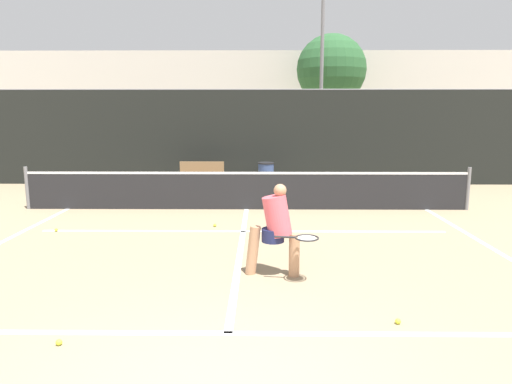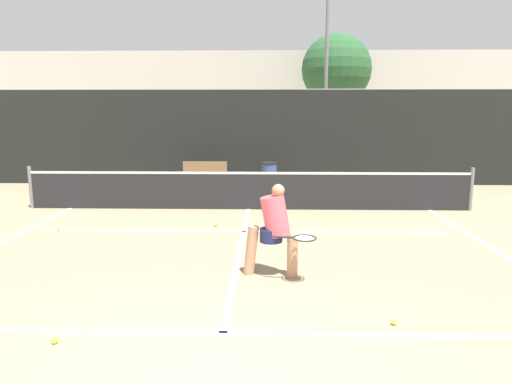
# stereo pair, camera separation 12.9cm
# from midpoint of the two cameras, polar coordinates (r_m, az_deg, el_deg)

# --- Properties ---
(court_baseline_near) EXTENTS (11.00, 0.10, 0.01)m
(court_baseline_near) POSITION_cam_midpoint_polar(r_m,az_deg,el_deg) (5.29, -4.24, -17.20)
(court_baseline_near) COLOR white
(court_baseline_near) RESTS_ON ground
(court_service_line) EXTENTS (8.25, 0.10, 0.01)m
(court_service_line) POSITION_cam_midpoint_polar(r_m,az_deg,el_deg) (9.38, -2.00, -4.92)
(court_service_line) COLOR white
(court_service_line) RESTS_ON ground
(court_center_mark) EXTENTS (0.10, 6.51, 0.01)m
(court_center_mark) POSITION_cam_midpoint_polar(r_m,az_deg,el_deg) (8.31, -2.35, -6.90)
(court_center_mark) COLOR white
(court_center_mark) RESTS_ON ground
(court_sideline_right) EXTENTS (0.10, 7.51, 0.01)m
(court_sideline_right) POSITION_cam_midpoint_polar(r_m,az_deg,el_deg) (9.25, 26.99, -6.25)
(court_sideline_right) COLOR white
(court_sideline_right) RESTS_ON ground
(net) EXTENTS (11.09, 0.09, 1.07)m
(net) POSITION_cam_midpoint_polar(r_m,az_deg,el_deg) (11.36, -1.53, 0.35)
(net) COLOR slate
(net) RESTS_ON ground
(fence_back) EXTENTS (24.00, 0.06, 3.15)m
(fence_back) POSITION_cam_midpoint_polar(r_m,az_deg,el_deg) (15.27, -0.98, 6.82)
(fence_back) COLOR black
(fence_back) RESTS_ON ground
(player_practicing) EXTENTS (1.09, 0.69, 1.39)m
(player_practicing) POSITION_cam_midpoint_polar(r_m,az_deg,el_deg) (6.74, 1.96, -4.44)
(player_practicing) COLOR tan
(player_practicing) RESTS_ON ground
(tennis_ball_scattered_0) EXTENTS (0.07, 0.07, 0.07)m
(tennis_ball_scattered_0) POSITION_cam_midpoint_polar(r_m,az_deg,el_deg) (5.69, 16.68, -15.23)
(tennis_ball_scattered_0) COLOR #D1E033
(tennis_ball_scattered_0) RESTS_ON ground
(tennis_ball_scattered_2) EXTENTS (0.07, 0.07, 0.07)m
(tennis_ball_scattered_2) POSITION_cam_midpoint_polar(r_m,az_deg,el_deg) (9.78, -5.54, -4.15)
(tennis_ball_scattered_2) COLOR #D1E033
(tennis_ball_scattered_2) RESTS_ON ground
(tennis_ball_scattered_4) EXTENTS (0.07, 0.07, 0.07)m
(tennis_ball_scattered_4) POSITION_cam_midpoint_polar(r_m,az_deg,el_deg) (10.24, -24.03, -4.35)
(tennis_ball_scattered_4) COLOR #D1E033
(tennis_ball_scattered_4) RESTS_ON ground
(tennis_ball_scattered_5) EXTENTS (0.07, 0.07, 0.07)m
(tennis_ball_scattered_5) POSITION_cam_midpoint_polar(r_m,az_deg,el_deg) (5.47, -24.06, -16.79)
(tennis_ball_scattered_5) COLOR #D1E033
(tennis_ball_scattered_5) RESTS_ON ground
(courtside_bench) EXTENTS (1.40, 0.39, 0.86)m
(courtside_bench) POSITION_cam_midpoint_polar(r_m,az_deg,el_deg) (14.51, -7.07, 2.18)
(courtside_bench) COLOR olive
(courtside_bench) RESTS_ON ground
(trash_bin) EXTENTS (0.51, 0.51, 0.84)m
(trash_bin) POSITION_cam_midpoint_polar(r_m,az_deg,el_deg) (14.47, 1.00, 2.08)
(trash_bin) COLOR #384C7F
(trash_bin) RESTS_ON ground
(parked_car) EXTENTS (1.72, 4.14, 1.41)m
(parked_car) POSITION_cam_midpoint_polar(r_m,az_deg,el_deg) (17.71, -11.39, 3.90)
(parked_car) COLOR silver
(parked_car) RESTS_ON ground
(floodlight_mast) EXTENTS (1.10, 0.24, 10.23)m
(floodlight_mast) POSITION_cam_midpoint_polar(r_m,az_deg,el_deg) (21.80, 8.17, 20.26)
(floodlight_mast) COLOR slate
(floodlight_mast) RESTS_ON ground
(tree_west) EXTENTS (3.66, 3.66, 6.44)m
(tree_west) POSITION_cam_midpoint_polar(r_m,az_deg,el_deg) (25.22, 9.24, 14.84)
(tree_west) COLOR brown
(tree_west) RESTS_ON ground
(building_far) EXTENTS (36.00, 2.40, 5.86)m
(building_far) POSITION_cam_midpoint_polar(r_m,az_deg,el_deg) (28.10, -0.25, 11.05)
(building_far) COLOR beige
(building_far) RESTS_ON ground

